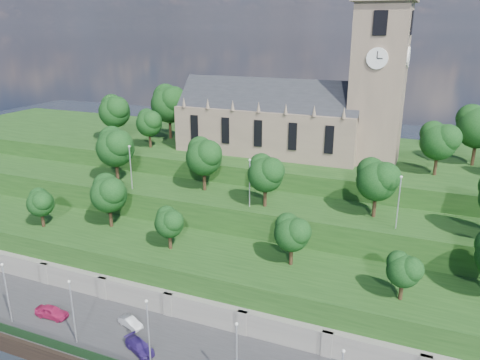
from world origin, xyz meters
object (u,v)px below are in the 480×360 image
at_px(car_middle, 130,322).
at_px(car_right, 140,346).
at_px(church, 297,112).
at_px(car_left, 52,312).

bearing_deg(car_middle, car_right, -116.69).
height_order(church, car_middle, church).
distance_m(car_left, car_right, 13.84).
bearing_deg(car_right, car_left, 108.94).
height_order(car_left, car_right, car_left).
distance_m(church, car_middle, 44.39).
distance_m(car_middle, car_right, 4.93).
distance_m(church, car_right, 46.80).
relative_size(church, car_middle, 11.20).
relative_size(car_left, car_right, 1.01).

